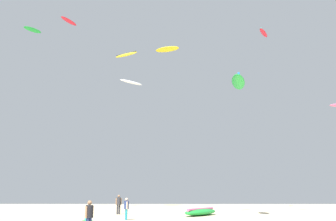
# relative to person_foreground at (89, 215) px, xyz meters

# --- Properties ---
(person_foreground) EXTENTS (0.35, 0.46, 1.56)m
(person_foreground) POSITION_rel_person_foreground_xyz_m (0.00, 0.00, 0.00)
(person_foreground) COLOR navy
(person_foreground) RESTS_ON ground
(person_midground) EXTENTS (0.36, 0.50, 1.58)m
(person_midground) POSITION_rel_person_foreground_xyz_m (0.50, 10.09, 0.01)
(person_midground) COLOR teal
(person_midground) RESTS_ON ground
(person_left) EXTENTS (0.53, 0.41, 1.79)m
(person_left) POSITION_rel_person_foreground_xyz_m (-1.18, 17.79, 0.14)
(person_left) COLOR #2D2D33
(person_left) RESTS_ON ground
(kite_grounded_far) EXTENTS (4.04, 5.51, 0.65)m
(kite_grounded_far) POSITION_rel_person_foreground_xyz_m (6.44, 15.82, -0.59)
(kite_grounded_far) COLOR green
(kite_grounded_far) RESTS_ON ground
(kite_aloft_2) EXTENTS (4.05, 2.38, 0.79)m
(kite_aloft_2) POSITION_rel_person_foreground_xyz_m (3.22, 36.05, 23.38)
(kite_aloft_2) COLOR yellow
(kite_aloft_4) EXTENTS (3.96, 2.92, 0.94)m
(kite_aloft_4) POSITION_rel_person_foreground_xyz_m (-2.94, 33.42, 21.42)
(kite_aloft_4) COLOR yellow
(kite_aloft_5) EXTENTS (2.10, 3.02, 0.66)m
(kite_aloft_5) POSITION_rel_person_foreground_xyz_m (16.16, 27.11, 21.91)
(kite_aloft_5) COLOR red
(kite_aloft_6) EXTENTS (3.55, 3.31, 0.70)m
(kite_aloft_6) POSITION_rel_person_foreground_xyz_m (-1.80, 31.18, 16.35)
(kite_aloft_6) COLOR white
(kite_aloft_7) EXTENTS (2.10, 3.14, 0.35)m
(kite_aloft_7) POSITION_rel_person_foreground_xyz_m (-10.53, 28.86, 24.64)
(kite_aloft_7) COLOR red
(kite_aloft_8) EXTENTS (2.37, 2.51, 0.57)m
(kite_aloft_8) POSITION_rel_person_foreground_xyz_m (-16.33, 30.72, 24.24)
(kite_aloft_8) COLOR green
(kite_aloft_9) EXTENTS (1.82, 4.20, 0.80)m
(kite_aloft_9) POSITION_rel_person_foreground_xyz_m (9.55, 12.08, 10.27)
(kite_aloft_9) COLOR green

